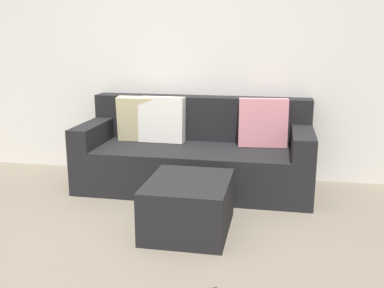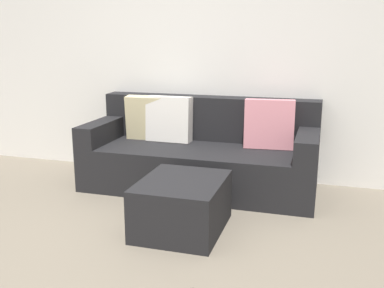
{
  "view_description": "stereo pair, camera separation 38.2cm",
  "coord_description": "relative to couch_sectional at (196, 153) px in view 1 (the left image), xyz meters",
  "views": [
    {
      "loc": [
        1.09,
        -2.54,
        1.51
      ],
      "look_at": [
        0.35,
        1.21,
        0.58
      ],
      "focal_mm": 41.73,
      "sensor_mm": 36.0,
      "label": 1
    },
    {
      "loc": [
        1.46,
        -2.45,
        1.51
      ],
      "look_at": [
        0.35,
        1.21,
        0.58
      ],
      "focal_mm": 41.73,
      "sensor_mm": 36.0,
      "label": 2
    }
  ],
  "objects": [
    {
      "name": "ottoman",
      "position": [
        0.15,
        -1.08,
        -0.14
      ],
      "size": [
        0.64,
        0.77,
        0.41
      ],
      "primitive_type": "cube",
      "color": "black",
      "rests_on": "ground_plane"
    },
    {
      "name": "wall_back",
      "position": [
        -0.28,
        0.45,
        0.89
      ],
      "size": [
        6.3,
        0.1,
        2.48
      ],
      "primitive_type": "cube",
      "color": "white",
      "rests_on": "ground_plane"
    },
    {
      "name": "ground_plane",
      "position": [
        -0.28,
        -1.79,
        -0.35
      ],
      "size": [
        8.19,
        8.19,
        0.0
      ],
      "primitive_type": "plane",
      "color": "slate"
    },
    {
      "name": "couch_sectional",
      "position": [
        0.0,
        0.0,
        0.0
      ],
      "size": [
        2.3,
        0.96,
        0.92
      ],
      "color": "black",
      "rests_on": "ground_plane"
    }
  ]
}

